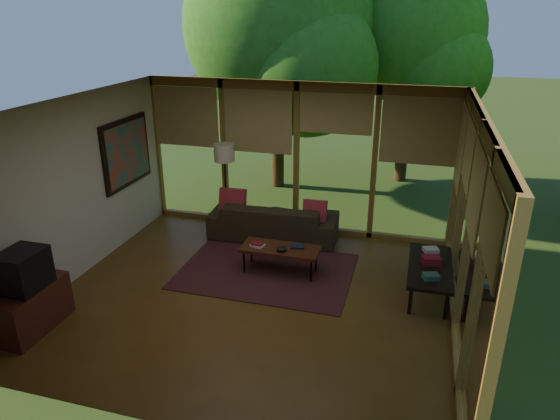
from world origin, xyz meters
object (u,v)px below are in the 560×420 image
(sofa, at_px, (274,220))
(side_console, at_px, (430,268))
(television, at_px, (23,270))
(coffee_table, at_px, (280,250))
(media_cabinet, at_px, (30,308))
(floor_lamp, at_px, (224,158))

(sofa, height_order, side_console, sofa)
(sofa, relative_size, television, 4.08)
(television, distance_m, coffee_table, 3.51)
(television, bearing_deg, coffee_table, 40.91)
(sofa, relative_size, side_console, 1.60)
(media_cabinet, distance_m, television, 0.55)
(coffee_table, distance_m, side_console, 2.22)
(coffee_table, height_order, side_console, side_console)
(media_cabinet, xyz_separation_m, television, (0.02, 0.00, 0.55))
(media_cabinet, height_order, floor_lamp, floor_lamp)
(side_console, bearing_deg, media_cabinet, -155.18)
(sofa, distance_m, side_console, 2.96)
(media_cabinet, bearing_deg, floor_lamp, 69.75)
(sofa, distance_m, media_cabinet, 4.13)
(floor_lamp, bearing_deg, side_console, -19.34)
(television, bearing_deg, side_console, 24.91)
(floor_lamp, height_order, side_console, floor_lamp)
(coffee_table, bearing_deg, side_console, -0.75)
(sofa, distance_m, television, 4.15)
(media_cabinet, bearing_deg, television, 0.00)
(sofa, relative_size, floor_lamp, 1.36)
(media_cabinet, height_order, coffee_table, media_cabinet)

